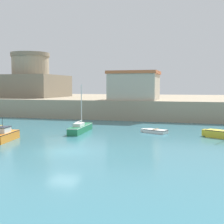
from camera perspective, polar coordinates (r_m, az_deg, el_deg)
The scene contains 8 objects.
ground_plane at distance 26.27m, azimuth -8.81°, elevation -7.16°, with size 200.00×200.00×0.00m, color teal.
quay_seawall at distance 67.97m, azimuth 6.91°, elevation 1.45°, with size 120.00×40.00×3.15m, color gray.
motorboat_orange_2 at distance 32.52m, azimuth -19.32°, elevation -4.10°, with size 2.15×5.02×2.35m.
sailboat_green_3 at distance 36.94m, azimuth -5.76°, elevation -2.93°, with size 1.71×6.75×5.59m.
dinghy_white_4 at distance 36.49m, azimuth 7.82°, elevation -3.45°, with size 3.31×2.17×0.49m.
mooring_buoy at distance 38.60m, azimuth -18.17°, elevation -3.18°, with size 0.49×0.49×0.49m, color orange.
fortress at distance 68.33m, azimuth -14.62°, elevation 5.40°, with size 13.16×13.16×9.25m.
harbor_shed_near_wharf at distance 51.88m, azimuth 4.05°, elevation 4.87°, with size 8.14×6.26×4.77m.
Camera 1 is at (10.91, -23.28, 5.37)m, focal length 50.00 mm.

